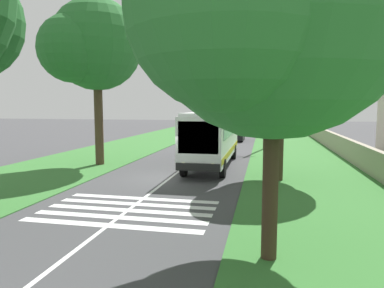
{
  "coord_description": "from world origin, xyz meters",
  "views": [
    {
      "loc": [
        -18.97,
        -5.24,
        4.14
      ],
      "look_at": [
        3.72,
        -0.54,
        1.6
      ],
      "focal_mm": 32.69,
      "sensor_mm": 36.0,
      "label": 1
    }
  ],
  "objects_px": {
    "roadside_tree_left_0": "(93,48)",
    "roadside_tree_right_2": "(270,86)",
    "roadside_tree_left_1": "(209,90)",
    "roadside_tree_right_0": "(267,12)",
    "trailing_car_0": "(236,135)",
    "roadside_tree_right_1": "(278,78)",
    "trailing_car_1": "(216,129)",
    "coach_bus": "(213,135)",
    "utility_pole": "(265,108)"
  },
  "relations": [
    {
      "from": "trailing_car_1",
      "to": "roadside_tree_right_1",
      "type": "xyz_separation_m",
      "value": [
        -31.6,
        -7.68,
        4.96
      ]
    },
    {
      "from": "roadside_tree_right_0",
      "to": "roadside_tree_right_2",
      "type": "relative_size",
      "value": 0.89
    },
    {
      "from": "roadside_tree_left_0",
      "to": "roadside_tree_right_1",
      "type": "xyz_separation_m",
      "value": [
        -2.68,
        -12.17,
        -2.45
      ]
    },
    {
      "from": "roadside_tree_right_2",
      "to": "utility_pole",
      "type": "distance_m",
      "value": 38.98
    },
    {
      "from": "roadside_tree_left_0",
      "to": "trailing_car_1",
      "type": "bearing_deg",
      "value": -8.82
    },
    {
      "from": "trailing_car_1",
      "to": "roadside_tree_left_1",
      "type": "relative_size",
      "value": 0.43
    },
    {
      "from": "roadside_tree_left_0",
      "to": "coach_bus",
      "type": "bearing_deg",
      "value": -81.08
    },
    {
      "from": "roadside_tree_left_0",
      "to": "roadside_tree_left_1",
      "type": "height_order",
      "value": "roadside_tree_left_0"
    },
    {
      "from": "roadside_tree_left_1",
      "to": "roadside_tree_left_0",
      "type": "bearing_deg",
      "value": 179.4
    },
    {
      "from": "roadside_tree_left_1",
      "to": "roadside_tree_right_2",
      "type": "relative_size",
      "value": 0.89
    },
    {
      "from": "roadside_tree_right_2",
      "to": "coach_bus",
      "type": "bearing_deg",
      "value": 174.94
    },
    {
      "from": "utility_pole",
      "to": "roadside_tree_left_0",
      "type": "bearing_deg",
      "value": 134.62
    },
    {
      "from": "roadside_tree_left_1",
      "to": "roadside_tree_right_0",
      "type": "bearing_deg",
      "value": -169.69
    },
    {
      "from": "coach_bus",
      "to": "roadside_tree_right_0",
      "type": "xyz_separation_m",
      "value": [
        -14.43,
        -3.45,
        4.35
      ]
    },
    {
      "from": "roadside_tree_right_0",
      "to": "trailing_car_1",
      "type": "bearing_deg",
      "value": 9.49
    },
    {
      "from": "roadside_tree_left_0",
      "to": "roadside_tree_right_2",
      "type": "bearing_deg",
      "value": -13.88
    },
    {
      "from": "roadside_tree_right_2",
      "to": "utility_pole",
      "type": "bearing_deg",
      "value": 178.74
    },
    {
      "from": "trailing_car_1",
      "to": "trailing_car_0",
      "type": "bearing_deg",
      "value": -158.97
    },
    {
      "from": "trailing_car_0",
      "to": "roadside_tree_left_0",
      "type": "bearing_deg",
      "value": 156.48
    },
    {
      "from": "roadside_tree_right_1",
      "to": "roadside_tree_right_2",
      "type": "height_order",
      "value": "roadside_tree_right_2"
    },
    {
      "from": "trailing_car_1",
      "to": "roadside_tree_right_2",
      "type": "bearing_deg",
      "value": -20.43
    },
    {
      "from": "trailing_car_0",
      "to": "roadside_tree_left_1",
      "type": "xyz_separation_m",
      "value": [
        28.43,
        7.79,
        6.6
      ]
    },
    {
      "from": "trailing_car_0",
      "to": "utility_pole",
      "type": "bearing_deg",
      "value": -156.96
    },
    {
      "from": "roadside_tree_left_0",
      "to": "roadside_tree_right_0",
      "type": "xyz_separation_m",
      "value": [
        -13.16,
        -11.52,
        -1.58
      ]
    },
    {
      "from": "coach_bus",
      "to": "trailing_car_1",
      "type": "distance_m",
      "value": 27.92
    },
    {
      "from": "trailing_car_0",
      "to": "roadside_tree_left_1",
      "type": "distance_m",
      "value": 30.21
    },
    {
      "from": "trailing_car_0",
      "to": "trailing_car_1",
      "type": "xyz_separation_m",
      "value": [
        9.88,
        3.8,
        0.0
      ]
    },
    {
      "from": "roadside_tree_left_0",
      "to": "roadside_tree_right_2",
      "type": "height_order",
      "value": "roadside_tree_left_0"
    },
    {
      "from": "coach_bus",
      "to": "roadside_tree_right_0",
      "type": "bearing_deg",
      "value": -166.55
    },
    {
      "from": "trailing_car_1",
      "to": "roadside_tree_right_0",
      "type": "xyz_separation_m",
      "value": [
        -42.08,
        -7.03,
        5.83
      ]
    },
    {
      "from": "trailing_car_0",
      "to": "roadside_tree_left_0",
      "type": "relative_size",
      "value": 0.38
    },
    {
      "from": "roadside_tree_left_0",
      "to": "roadside_tree_right_0",
      "type": "distance_m",
      "value": 17.56
    },
    {
      "from": "roadside_tree_right_0",
      "to": "roadside_tree_right_1",
      "type": "xyz_separation_m",
      "value": [
        10.48,
        -0.65,
        -0.87
      ]
    },
    {
      "from": "roadside_tree_left_1",
      "to": "roadside_tree_right_0",
      "type": "height_order",
      "value": "roadside_tree_left_1"
    },
    {
      "from": "roadside_tree_right_0",
      "to": "roadside_tree_right_2",
      "type": "xyz_separation_m",
      "value": [
        63.31,
        -0.87,
        1.51
      ]
    },
    {
      "from": "roadside_tree_left_1",
      "to": "utility_pole",
      "type": "height_order",
      "value": "roadside_tree_left_1"
    },
    {
      "from": "trailing_car_0",
      "to": "roadside_tree_right_1",
      "type": "xyz_separation_m",
      "value": [
        -21.72,
        -3.88,
        4.96
      ]
    },
    {
      "from": "coach_bus",
      "to": "roadside_tree_left_1",
      "type": "xyz_separation_m",
      "value": [
        46.2,
        7.58,
        5.12
      ]
    },
    {
      "from": "roadside_tree_left_0",
      "to": "roadside_tree_left_1",
      "type": "relative_size",
      "value": 1.12
    },
    {
      "from": "roadside_tree_left_0",
      "to": "trailing_car_0",
      "type": "bearing_deg",
      "value": -23.52
    },
    {
      "from": "coach_bus",
      "to": "utility_pole",
      "type": "relative_size",
      "value": 1.5
    },
    {
      "from": "trailing_car_0",
      "to": "roadside_tree_right_2",
      "type": "height_order",
      "value": "roadside_tree_right_2"
    },
    {
      "from": "trailing_car_1",
      "to": "roadside_tree_left_1",
      "type": "bearing_deg",
      "value": 12.15
    },
    {
      "from": "trailing_car_0",
      "to": "utility_pole",
      "type": "distance_m",
      "value": 8.92
    },
    {
      "from": "coach_bus",
      "to": "roadside_tree_left_1",
      "type": "bearing_deg",
      "value": 9.31
    },
    {
      "from": "trailing_car_1",
      "to": "utility_pole",
      "type": "relative_size",
      "value": 0.58
    },
    {
      "from": "trailing_car_0",
      "to": "roadside_tree_right_1",
      "type": "height_order",
      "value": "roadside_tree_right_1"
    },
    {
      "from": "roadside_tree_right_1",
      "to": "roadside_tree_right_0",
      "type": "bearing_deg",
      "value": 176.45
    },
    {
      "from": "roadside_tree_left_1",
      "to": "roadside_tree_right_0",
      "type": "relative_size",
      "value": 1.01
    },
    {
      "from": "roadside_tree_left_1",
      "to": "utility_pole",
      "type": "xyz_separation_m",
      "value": [
        -36.08,
        -11.05,
        -3.35
      ]
    }
  ]
}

